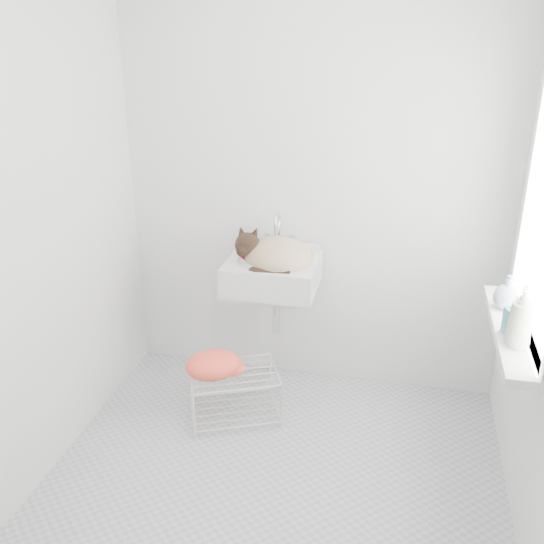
% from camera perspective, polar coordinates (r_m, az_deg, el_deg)
% --- Properties ---
extents(floor, '(2.20, 2.00, 0.02)m').
position_cam_1_polar(floor, '(3.15, 0.20, -18.71)').
color(floor, '#B3B6B9').
rests_on(floor, ground).
extents(back_wall, '(2.20, 0.02, 2.50)m').
position_cam_1_polar(back_wall, '(3.45, 3.91, 8.63)').
color(back_wall, white).
rests_on(back_wall, ground).
extents(left_wall, '(0.02, 2.00, 2.50)m').
position_cam_1_polar(left_wall, '(2.94, -21.26, 4.64)').
color(left_wall, white).
rests_on(left_wall, ground).
extents(windowsill, '(0.16, 0.88, 0.04)m').
position_cam_1_polar(windowsill, '(2.85, 21.51, -5.14)').
color(windowsill, white).
rests_on(windowsill, right_wall).
extents(sink, '(0.50, 0.44, 0.20)m').
position_cam_1_polar(sink, '(3.36, 0.08, 1.13)').
color(sink, silver).
rests_on(sink, back_wall).
extents(faucet, '(0.18, 0.13, 0.18)m').
position_cam_1_polar(faucet, '(3.48, 0.74, 4.34)').
color(faucet, silver).
rests_on(faucet, sink).
extents(cat, '(0.45, 0.38, 0.26)m').
position_cam_1_polar(cat, '(3.33, 0.24, 1.64)').
color(cat, tan).
rests_on(cat, sink).
extents(wire_rack, '(0.57, 0.49, 0.28)m').
position_cam_1_polar(wire_rack, '(3.48, -3.56, -11.16)').
color(wire_rack, silver).
rests_on(wire_rack, floor).
extents(towel, '(0.37, 0.34, 0.12)m').
position_cam_1_polar(towel, '(3.37, -5.51, -9.10)').
color(towel, orange).
rests_on(towel, wire_rack).
extents(bottle_a, '(0.11, 0.11, 0.22)m').
position_cam_1_polar(bottle_a, '(2.69, 21.82, -6.41)').
color(bottle_a, silver).
rests_on(bottle_a, windowsill).
extents(bottle_b, '(0.10, 0.10, 0.17)m').
position_cam_1_polar(bottle_b, '(2.77, 21.55, -5.42)').
color(bottle_b, teal).
rests_on(bottle_b, windowsill).
extents(bottle_c, '(0.13, 0.13, 0.16)m').
position_cam_1_polar(bottle_c, '(3.00, 20.93, -3.16)').
color(bottle_c, silver).
rests_on(bottle_c, windowsill).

